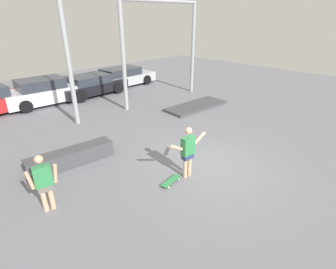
{
  "coord_description": "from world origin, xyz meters",
  "views": [
    {
      "loc": [
        -6.19,
        -4.39,
        4.53
      ],
      "look_at": [
        -0.4,
        1.52,
        0.73
      ],
      "focal_mm": 28.0,
      "sensor_mm": 36.0,
      "label": 1
    }
  ],
  "objects": [
    {
      "name": "canopy_support_right",
      "position": [
        3.94,
        6.41,
        3.22
      ],
      "size": [
        5.33,
        0.2,
        5.22
      ],
      "color": "#A5A8AD",
      "rests_on": "ground_plane"
    },
    {
      "name": "parked_car_silver",
      "position": [
        4.13,
        10.58,
        0.62
      ],
      "size": [
        4.58,
        1.98,
        1.26
      ],
      "rotation": [
        0.0,
        0.0,
        0.03
      ],
      "color": "#B7BABF",
      "rests_on": "ground_plane"
    },
    {
      "name": "parked_car_black",
      "position": [
        1.47,
        10.1,
        0.61
      ],
      "size": [
        4.27,
        2.1,
        1.23
      ],
      "rotation": [
        0.0,
        0.0,
        0.05
      ],
      "color": "black",
      "rests_on": "ground_plane"
    },
    {
      "name": "grind_box",
      "position": [
        -3.23,
        3.17,
        0.27
      ],
      "size": [
        2.8,
        0.86,
        0.54
      ],
      "primitive_type": "cube",
      "rotation": [
        0.0,
        0.0,
        -0.11
      ],
      "color": "#47474C",
      "rests_on": "ground_plane"
    },
    {
      "name": "parked_car_white",
      "position": [
        -1.25,
        10.31,
        0.68
      ],
      "size": [
        4.26,
        2.07,
        1.42
      ],
      "rotation": [
        0.0,
        0.0,
        -0.05
      ],
      "color": "white",
      "rests_on": "ground_plane"
    },
    {
      "name": "ground_plane",
      "position": [
        0.0,
        0.0,
        0.0
      ],
      "size": [
        36.0,
        36.0,
        0.0
      ],
      "primitive_type": "plane",
      "color": "slate"
    },
    {
      "name": "skateboard",
      "position": [
        -1.63,
        0.15,
        0.06
      ],
      "size": [
        0.76,
        0.33,
        0.08
      ],
      "rotation": [
        0.0,
        0.0,
        0.15
      ],
      "color": "#338C4C",
      "rests_on": "ground_plane"
    },
    {
      "name": "bystander",
      "position": [
        -4.65,
        1.49,
        0.85
      ],
      "size": [
        0.73,
        0.28,
        1.57
      ],
      "rotation": [
        0.0,
        0.0,
        2.92
      ],
      "color": "#DBAD89",
      "rests_on": "ground_plane"
    },
    {
      "name": "skateboarder",
      "position": [
        -1.01,
        0.07,
        0.89
      ],
      "size": [
        1.44,
        0.24,
        1.61
      ],
      "rotation": [
        0.0,
        0.0,
        -0.07
      ],
      "color": "#DBAD89",
      "rests_on": "ground_plane"
    },
    {
      "name": "manual_pad",
      "position": [
        4.22,
        4.1,
        0.07
      ],
      "size": [
        3.63,
        1.55,
        0.14
      ],
      "primitive_type": "cube",
      "rotation": [
        0.0,
        0.0,
        -0.06
      ],
      "color": "#47474C",
      "rests_on": "ground_plane"
    }
  ]
}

